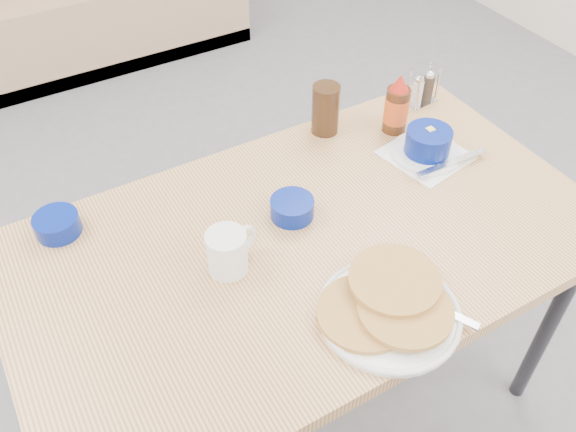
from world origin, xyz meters
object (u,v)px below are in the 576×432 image
syrup_bottle (397,107)px  pancake_plate (389,307)px  butter_bowl (292,208)px  creamer_bowl (57,225)px  amber_tumbler (325,109)px  grits_setting (428,145)px  coffee_mug (228,251)px  condiment_caddy (422,91)px  dining_table (309,255)px

syrup_bottle → pancake_plate: bearing=-128.2°
butter_bowl → syrup_bottle: size_ratio=0.60×
creamer_bowl → butter_bowl: (0.51, -0.23, 0.00)m
pancake_plate → amber_tumbler: amber_tumbler is taller
creamer_bowl → butter_bowl: bearing=-24.2°
grits_setting → butter_bowl: (-0.43, -0.02, -0.01)m
pancake_plate → grits_setting: grits_setting is taller
coffee_mug → butter_bowl: coffee_mug is taller
butter_bowl → grits_setting: bearing=2.4°
condiment_caddy → syrup_bottle: bearing=-161.5°
grits_setting → condiment_caddy: bearing=54.2°
dining_table → condiment_caddy: condiment_caddy is taller
creamer_bowl → amber_tumbler: (0.76, 0.03, 0.05)m
grits_setting → condiment_caddy: (0.15, 0.21, 0.01)m
pancake_plate → amber_tumbler: 0.66m
pancake_plate → condiment_caddy: bearing=46.3°
amber_tumbler → syrup_bottle: bearing=-28.8°
pancake_plate → syrup_bottle: bearing=51.8°
creamer_bowl → syrup_bottle: 0.94m
syrup_bottle → coffee_mug: bearing=-159.9°
grits_setting → amber_tumbler: 0.30m
grits_setting → condiment_caddy: 0.26m
coffee_mug → butter_bowl: 0.22m
pancake_plate → grits_setting: 0.55m
coffee_mug → amber_tumbler: (0.46, 0.33, 0.02)m
dining_table → amber_tumbler: 0.45m
coffee_mug → dining_table: bearing=-3.3°
butter_bowl → coffee_mug: bearing=-160.3°
creamer_bowl → amber_tumbler: 0.77m
dining_table → syrup_bottle: 0.52m
creamer_bowl → condiment_caddy: bearing=0.1°
syrup_bottle → amber_tumbler: bearing=151.2°
coffee_mug → amber_tumbler: bearing=35.4°
coffee_mug → syrup_bottle: size_ratio=0.74×
dining_table → butter_bowl: butter_bowl is taller
pancake_plate → coffee_mug: bearing=129.1°
coffee_mug → condiment_caddy: (0.79, 0.30, -0.01)m
coffee_mug → condiment_caddy: size_ratio=1.13×
amber_tumbler → syrup_bottle: 0.20m
amber_tumbler → pancake_plate: bearing=-110.8°
coffee_mug → creamer_bowl: coffee_mug is taller
pancake_plate → grits_setting: size_ratio=1.18×
dining_table → coffee_mug: bearing=176.7°
dining_table → condiment_caddy: bearing=28.2°
dining_table → amber_tumbler: size_ratio=9.67×
pancake_plate → syrup_bottle: syrup_bottle is taller
amber_tumbler → dining_table: bearing=-127.3°
grits_setting → coffee_mug: bearing=-171.8°
pancake_plate → syrup_bottle: 0.66m
dining_table → butter_bowl: (0.00, 0.09, 0.09)m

